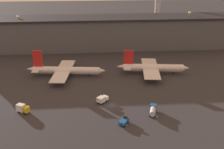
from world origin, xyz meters
TOP-DOWN VIEW (x-y plane):
  - ground at (0.00, 0.00)m, footprint 600.00×600.00m
  - terminal_building at (0.00, 79.82)m, footprint 183.81×22.03m
  - airplane_0 at (-21.48, 33.24)m, footprint 41.45×31.35m
  - airplane_1 at (24.12, 32.76)m, footprint 38.73×30.53m
  - service_vehicle_0 at (-35.73, -3.07)m, footprint 5.43×4.06m
  - service_vehicle_1 at (3.58, -14.20)m, footprint 4.42×5.48m
  - service_vehicle_2 at (15.75, -8.07)m, footprint 4.12×7.34m
  - service_vehicle_3 at (-3.75, 2.86)m, footprint 5.34×5.40m
  - lamp_post_0 at (-53.46, 79.06)m, footprint 1.80×1.80m
  - lamp_post_1 at (-1.08, 79.06)m, footprint 1.80×1.80m
  - lamp_post_2 at (57.98, 79.06)m, footprint 1.80×1.80m

SIDE VIEW (x-z plane):
  - ground at x=0.00m, z-range 0.00..0.00m
  - service_vehicle_1 at x=3.58m, z-range -0.08..2.55m
  - service_vehicle_3 at x=-3.75m, z-range 0.18..3.04m
  - service_vehicle_2 at x=15.75m, z-range 0.27..3.18m
  - service_vehicle_0 at x=-35.73m, z-range 0.16..3.75m
  - airplane_0 at x=-21.48m, z-range -3.69..9.96m
  - airplane_1 at x=24.12m, z-range -3.11..9.71m
  - terminal_building at x=0.00m, z-range 0.06..21.17m
  - lamp_post_1 at x=-1.08m, z-range 3.12..23.25m
  - lamp_post_0 at x=-53.46m, z-range 3.30..26.41m
  - lamp_post_2 at x=57.98m, z-range 3.35..27.40m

